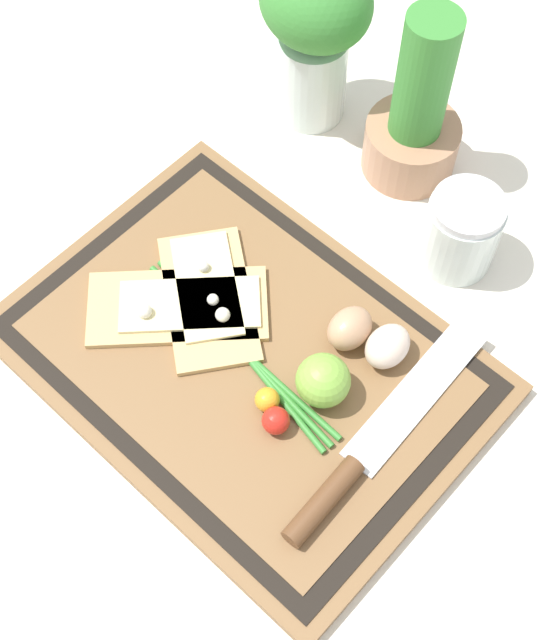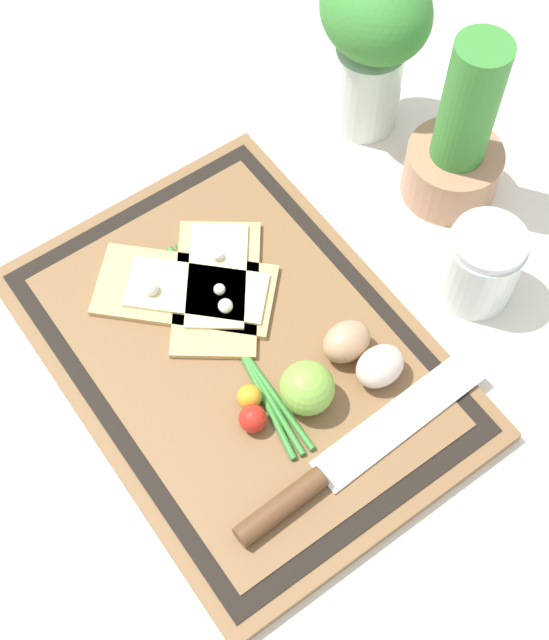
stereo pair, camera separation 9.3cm
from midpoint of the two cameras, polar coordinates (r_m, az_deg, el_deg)
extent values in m
plane|color=silver|center=(0.95, 0.64, -2.65)|extent=(6.00, 6.00, 0.00)
cube|color=brown|center=(0.94, 0.65, -2.44)|extent=(0.49, 0.35, 0.02)
cube|color=black|center=(0.94, 0.65, -2.20)|extent=(0.46, 0.32, 0.00)
cube|color=brown|center=(0.93, 0.65, -2.16)|extent=(0.42, 0.29, 0.00)
cube|color=tan|center=(0.97, -3.02, 1.68)|extent=(0.20, 0.20, 0.01)
cube|color=beige|center=(0.96, -2.18, 1.74)|extent=(0.15, 0.15, 0.00)
sphere|color=silver|center=(0.96, -5.16, 1.76)|extent=(0.02, 0.02, 0.02)
sphere|color=silver|center=(0.95, -0.76, 1.73)|extent=(0.01, 0.01, 0.01)
cube|color=tan|center=(0.97, -0.98, 1.85)|extent=(0.19, 0.18, 0.01)
cube|color=beige|center=(0.97, -0.96, 2.66)|extent=(0.14, 0.13, 0.00)
sphere|color=silver|center=(0.94, -0.35, 0.67)|extent=(0.02, 0.02, 0.02)
sphere|color=silver|center=(0.98, -0.93, 3.92)|extent=(0.01, 0.01, 0.01)
cube|color=silver|center=(0.92, 11.00, -6.48)|extent=(0.05, 0.21, 0.00)
cylinder|color=brown|center=(0.86, 3.59, -12.13)|extent=(0.03, 0.10, 0.02)
ellipsoid|color=tan|center=(0.92, 7.51, -1.64)|extent=(0.04, 0.05, 0.04)
ellipsoid|color=beige|center=(0.91, 9.67, -3.20)|extent=(0.04, 0.05, 0.04)
sphere|color=#7FB742|center=(0.89, 5.10, -4.64)|extent=(0.06, 0.06, 0.06)
sphere|color=red|center=(0.88, 1.62, -6.61)|extent=(0.03, 0.03, 0.03)
sphere|color=gold|center=(0.90, 1.35, -5.21)|extent=(0.03, 0.03, 0.03)
cylinder|color=#388433|center=(0.93, 0.17, -1.86)|extent=(0.28, 0.06, 0.01)
cylinder|color=#388433|center=(0.93, 0.17, -1.86)|extent=(0.28, 0.04, 0.01)
cylinder|color=#388433|center=(0.93, 0.17, -1.86)|extent=(0.28, 0.02, 0.01)
cylinder|color=#AD7A5B|center=(1.07, 13.73, 9.04)|extent=(0.11, 0.11, 0.07)
cylinder|color=#388433|center=(1.00, 14.89, 12.43)|extent=(0.06, 0.06, 0.19)
cylinder|color=silver|center=(0.99, 15.68, 3.04)|extent=(0.08, 0.08, 0.09)
cylinder|color=#B73323|center=(1.01, 15.32, 2.21)|extent=(0.07, 0.07, 0.03)
cylinder|color=silver|center=(0.95, 16.39, 4.65)|extent=(0.08, 0.08, 0.01)
cylinder|color=silver|center=(1.11, 8.38, 14.45)|extent=(0.08, 0.08, 0.12)
ellipsoid|color=#388433|center=(1.03, 9.23, 18.79)|extent=(0.13, 0.12, 0.11)
camera|label=1|loc=(0.05, -87.13, 5.09)|focal=50.00mm
camera|label=2|loc=(0.05, 92.87, -5.09)|focal=50.00mm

